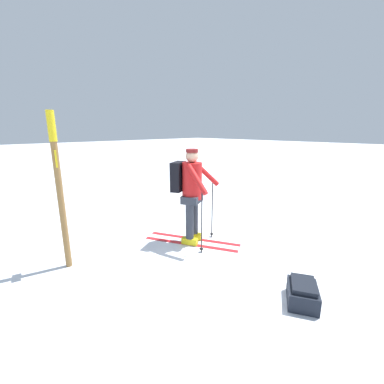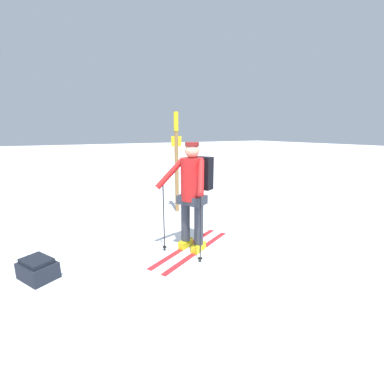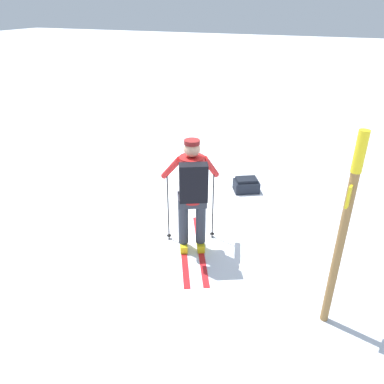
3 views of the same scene
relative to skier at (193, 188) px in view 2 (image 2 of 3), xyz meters
The scene contains 4 objects.
ground_plane 1.35m from the skier, 149.20° to the right, with size 80.00×80.00×0.00m, color white.
skier is the anchor object (origin of this frame).
dropped_backpack 2.47m from the skier, behind, with size 0.54×0.59×0.29m.
trail_marker 2.17m from the skier, 70.84° to the left, with size 0.24×0.11×2.39m.
Camera 2 is at (-1.29, -3.07, 1.94)m, focal length 24.00 mm.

